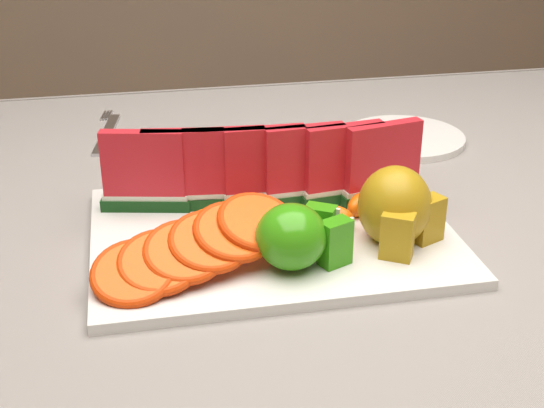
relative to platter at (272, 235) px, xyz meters
name	(u,v)px	position (x,y,z in m)	size (l,w,h in m)	color
table	(253,285)	(-0.01, 0.07, -0.11)	(1.40, 0.90, 0.75)	#442916
tablecloth	(253,242)	(-0.01, 0.07, -0.05)	(1.53, 1.03, 0.20)	gray
platter	(272,235)	(0.00, 0.00, 0.00)	(0.40, 0.30, 0.01)	silver
apple_cluster	(298,236)	(0.01, -0.08, 0.04)	(0.10, 0.08, 0.07)	#458C1F
pear_cluster	(397,209)	(0.13, -0.05, 0.04)	(0.10, 0.10, 0.09)	#A46E0C
side_plate	(404,138)	(0.25, 0.27, 0.00)	(0.22, 0.22, 0.01)	silver
fork	(107,132)	(-0.18, 0.38, 0.00)	(0.04, 0.20, 0.00)	silver
watermelon_row	(265,169)	(0.00, 0.07, 0.05)	(0.39, 0.07, 0.10)	#0C3D0B
orange_fan_front	(197,246)	(-0.09, -0.07, 0.03)	(0.24, 0.15, 0.06)	red
orange_fan_back	(270,164)	(0.02, 0.13, 0.03)	(0.37, 0.10, 0.05)	red
tangerine_segments	(283,216)	(0.01, 0.01, 0.02)	(0.22, 0.08, 0.03)	#F9430F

